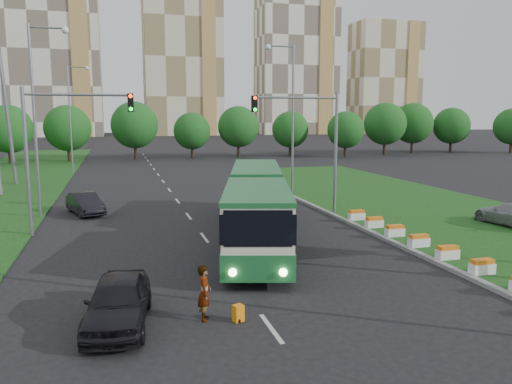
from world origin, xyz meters
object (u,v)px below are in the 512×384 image
object	(u,v)px
car_left_near	(118,301)
car_left_far	(85,204)
car_median	(511,214)
traffic_mast_median	(313,134)
pedestrian	(204,293)
articulated_bus	(252,203)
traffic_mast_left	(58,137)
shopping_trolley	(238,313)

from	to	relation	value
car_left_near	car_left_far	world-z (taller)	car_left_near
car_left_far	car_median	world-z (taller)	car_median
traffic_mast_median	pedestrian	size ratio (longest dim) A/B	4.42
car_left_far	articulated_bus	bearing A→B (deg)	-63.48
traffic_mast_median	car_left_far	xyz separation A→B (m)	(-14.28, 4.53, -4.64)
car_median	pedestrian	xyz separation A→B (m)	(-19.51, -8.31, 0.09)
traffic_mast_left	car_left_near	xyz separation A→B (m)	(2.86, -13.46, -4.57)
shopping_trolley	articulated_bus	bearing A→B (deg)	52.41
traffic_mast_median	car_median	xyz separation A→B (m)	(9.88, -6.47, -4.53)
traffic_mast_left	car_left_far	xyz separation A→B (m)	(0.87, 5.53, -4.64)
car_median	shopping_trolley	xyz separation A→B (m)	(-18.51, -8.72, -0.55)
traffic_mast_left	car_left_far	world-z (taller)	traffic_mast_left
traffic_mast_median	articulated_bus	bearing A→B (deg)	-140.28
car_left_far	shopping_trolley	size ratio (longest dim) A/B	7.98
car_median	shopping_trolley	world-z (taller)	car_median
car_median	shopping_trolley	distance (m)	20.47
car_median	car_left_near	bearing A→B (deg)	13.67
car_left_near	car_median	world-z (taller)	car_left_near
traffic_mast_median	car_median	bearing A→B (deg)	-33.22
car_left_far	shopping_trolley	xyz separation A→B (m)	(5.66, -19.72, -0.44)
articulated_bus	shopping_trolley	distance (m)	11.52
car_left_near	car_left_far	bearing A→B (deg)	103.60
car_left_near	car_left_far	distance (m)	19.09
articulated_bus	car_median	distance (m)	15.25
car_left_far	car_median	bearing A→B (deg)	-43.79
pedestrian	car_left_far	bearing A→B (deg)	24.44
articulated_bus	car_median	world-z (taller)	articulated_bus
shopping_trolley	car_left_far	bearing A→B (deg)	85.95
articulated_bus	car_median	bearing A→B (deg)	7.24
traffic_mast_left	articulated_bus	size ratio (longest dim) A/B	0.45
traffic_mast_median	traffic_mast_left	world-z (taller)	same
traffic_mast_median	traffic_mast_left	distance (m)	15.19
car_left_near	car_median	distance (m)	23.57
articulated_bus	car_left_near	size ratio (longest dim) A/B	3.93
articulated_bus	traffic_mast_median	bearing A→B (deg)	55.13
car_left_far	shopping_trolley	distance (m)	20.52
car_left_near	traffic_mast_median	bearing A→B (deg)	57.24
traffic_mast_left	pedestrian	bearing A→B (deg)	-68.16
car_left_near	car_median	bearing A→B (deg)	27.42
pedestrian	shopping_trolley	size ratio (longest dim) A/B	3.36
traffic_mast_median	car_left_near	world-z (taller)	traffic_mast_median
traffic_mast_median	traffic_mast_left	size ratio (longest dim) A/B	1.00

